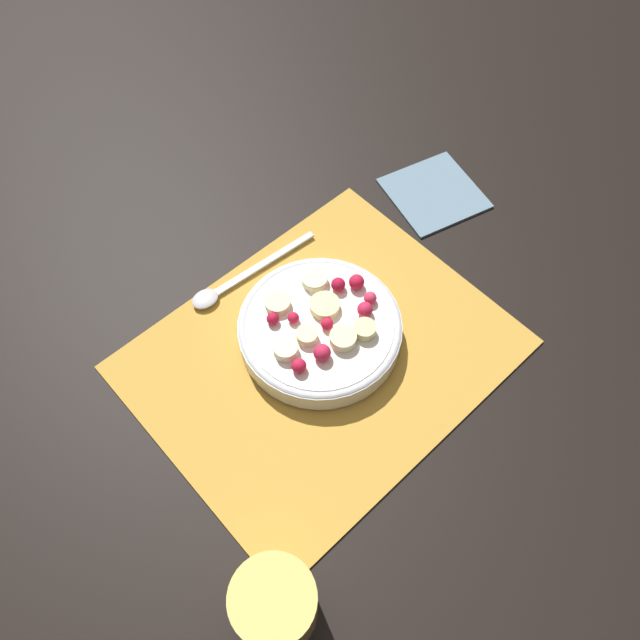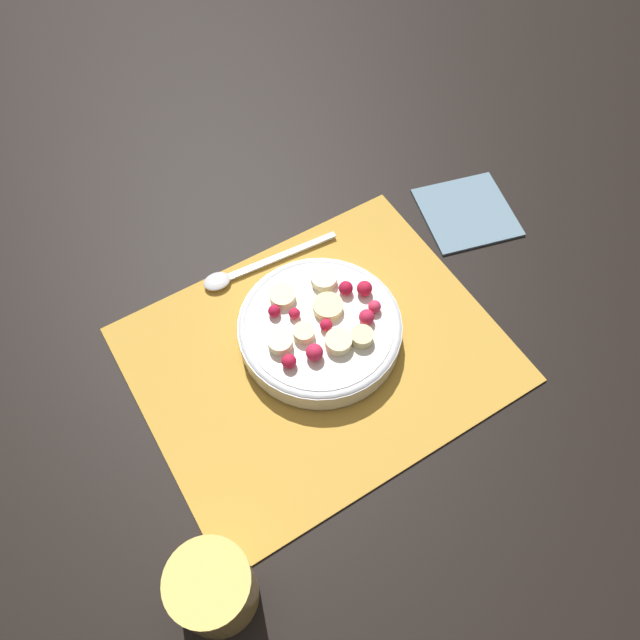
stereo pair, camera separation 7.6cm
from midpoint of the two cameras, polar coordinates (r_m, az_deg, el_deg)
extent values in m
plane|color=black|center=(0.79, -2.59, -3.45)|extent=(3.00, 3.00, 0.00)
cube|color=gold|center=(0.78, -2.60, -3.35)|extent=(0.44, 0.36, 0.01)
cylinder|color=silver|center=(0.78, -2.78, -1.17)|extent=(0.20, 0.20, 0.03)
torus|color=silver|center=(0.77, -2.81, -0.73)|extent=(0.20, 0.20, 0.01)
cylinder|color=white|center=(0.77, -2.83, -0.56)|extent=(0.18, 0.18, 0.00)
cylinder|color=beige|center=(0.74, -0.78, -1.93)|extent=(0.03, 0.03, 0.01)
cylinder|color=#F4EAB7|center=(0.79, -3.22, 3.51)|extent=(0.05, 0.05, 0.01)
cylinder|color=#F4EAB7|center=(0.74, -6.07, -2.91)|extent=(0.04, 0.04, 0.01)
cylinder|color=beige|center=(0.77, -2.37, 1.08)|extent=(0.05, 0.05, 0.01)
cylinder|color=beige|center=(0.75, 1.23, -1.11)|extent=(0.04, 0.04, 0.01)
cylinder|color=beige|center=(0.75, -4.09, -1.67)|extent=(0.03, 0.03, 0.01)
cylinder|color=beige|center=(0.78, -6.69, 1.34)|extent=(0.04, 0.04, 0.01)
sphere|color=red|center=(0.75, -2.21, -0.59)|extent=(0.02, 0.02, 0.02)
sphere|color=#B21433|center=(0.78, -1.08, 3.04)|extent=(0.02, 0.02, 0.02)
sphere|color=#B21433|center=(0.76, -7.18, -0.12)|extent=(0.02, 0.02, 0.02)
sphere|color=#D12347|center=(0.76, 1.32, 0.74)|extent=(0.02, 0.02, 0.02)
sphere|color=#D12347|center=(0.73, -2.77, -3.24)|extent=(0.02, 0.02, 0.02)
sphere|color=#DB3356|center=(0.77, 1.80, 1.84)|extent=(0.02, 0.02, 0.02)
sphere|color=red|center=(0.73, -4.93, -4.44)|extent=(0.02, 0.02, 0.02)
sphere|color=red|center=(0.78, 0.62, 3.29)|extent=(0.02, 0.02, 0.02)
sphere|color=red|center=(0.76, -5.29, -0.03)|extent=(0.01, 0.01, 0.01)
cube|color=silver|center=(0.86, -7.54, 5.03)|extent=(0.16, 0.02, 0.00)
ellipsoid|color=silver|center=(0.84, -13.03, 1.69)|extent=(0.04, 0.03, 0.01)
cylinder|color=#F4CC66|center=(0.66, -7.75, -24.70)|extent=(0.08, 0.08, 0.09)
cube|color=slate|center=(0.95, 8.12, 11.32)|extent=(0.16, 0.15, 0.01)
camera|label=1|loc=(0.04, -92.87, -4.72)|focal=35.00mm
camera|label=2|loc=(0.04, 87.13, 4.72)|focal=35.00mm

